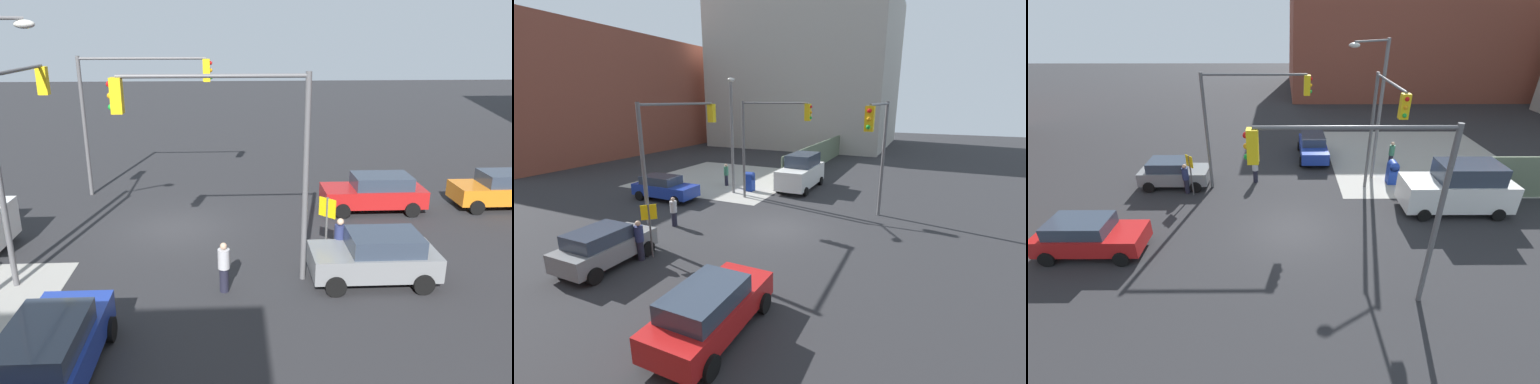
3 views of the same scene
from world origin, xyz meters
TOP-DOWN VIEW (x-y plane):
  - ground_plane at (0.00, 0.00)m, footprint 120.00×120.00m
  - traffic_signal_nw_corner at (-2.29, 4.50)m, footprint 5.77×0.36m
  - traffic_signal_se_corner at (2.16, -4.50)m, footprint 6.07×0.36m
  - traffic_signal_ne_corner at (4.50, 2.69)m, footprint 0.36×4.82m
  - warning_sign_two_way at (-5.40, 3.54)m, footprint 0.48×0.48m
  - sedan_red at (-8.52, -1.64)m, footprint 4.40×2.02m
  - hatchback_gray at (-6.74, 4.77)m, footprint 3.93×2.02m
  - sedan_orange at (-14.25, -1.79)m, footprint 4.00×2.02m
  - sedan_blue at (1.79, 9.18)m, footprint 2.02×4.41m
  - pedestrian_crossing at (-2.00, 5.20)m, footprint 0.36×0.36m
  - pedestrian_waiting at (-5.80, 3.80)m, footprint 0.36×0.36m

SIDE VIEW (x-z plane):
  - ground_plane at x=0.00m, z-range 0.00..0.00m
  - pedestrian_crossing at x=-2.00m, z-range 0.03..1.63m
  - hatchback_gray at x=-6.74m, z-range 0.03..1.65m
  - sedan_orange at x=-14.25m, z-range 0.03..1.65m
  - sedan_red at x=-8.52m, z-range 0.03..1.65m
  - sedan_blue at x=1.79m, z-range 0.03..1.65m
  - pedestrian_waiting at x=-5.80m, z-range 0.04..1.80m
  - warning_sign_two_way at x=-5.40m, z-range 0.44..2.84m
  - traffic_signal_ne_corner at x=4.50m, z-range 1.34..7.84m
  - traffic_signal_nw_corner at x=-2.29m, z-range 1.40..7.90m
  - traffic_signal_se_corner at x=2.16m, z-range 1.42..7.92m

